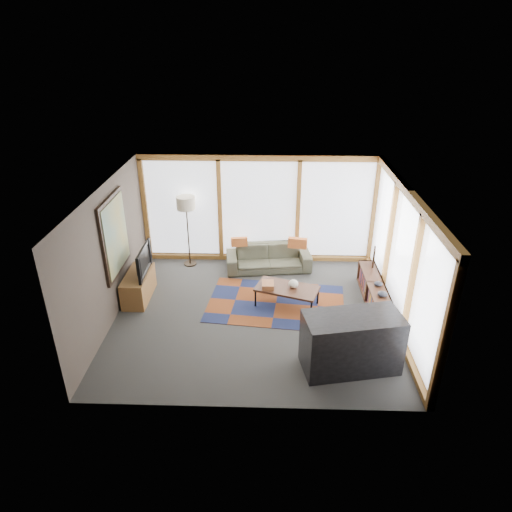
{
  "coord_description": "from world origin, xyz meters",
  "views": [
    {
      "loc": [
        0.26,
        -7.61,
        5.09
      ],
      "look_at": [
        0.0,
        0.4,
        1.1
      ],
      "focal_mm": 32.0,
      "sensor_mm": 36.0,
      "label": 1
    }
  ],
  "objects_px": {
    "floor_lamp": "(188,231)",
    "bookshelf": "(374,292)",
    "bar_counter": "(351,342)",
    "tv_console": "(139,286)",
    "coffee_table": "(287,296)",
    "television": "(140,261)",
    "sofa": "(268,258)"
  },
  "relations": [
    {
      "from": "sofa",
      "to": "television",
      "type": "relative_size",
      "value": 1.93
    },
    {
      "from": "sofa",
      "to": "tv_console",
      "type": "height_order",
      "value": "sofa"
    },
    {
      "from": "tv_console",
      "to": "television",
      "type": "bearing_deg",
      "value": 33.28
    },
    {
      "from": "coffee_table",
      "to": "tv_console",
      "type": "xyz_separation_m",
      "value": [
        -3.1,
        0.2,
        0.07
      ]
    },
    {
      "from": "coffee_table",
      "to": "bookshelf",
      "type": "bearing_deg",
      "value": 5.32
    },
    {
      "from": "sofa",
      "to": "bar_counter",
      "type": "bearing_deg",
      "value": -75.24
    },
    {
      "from": "tv_console",
      "to": "bar_counter",
      "type": "bearing_deg",
      "value": -26.84
    },
    {
      "from": "floor_lamp",
      "to": "television",
      "type": "distance_m",
      "value": 1.69
    },
    {
      "from": "bookshelf",
      "to": "bar_counter",
      "type": "height_order",
      "value": "bar_counter"
    },
    {
      "from": "sofa",
      "to": "floor_lamp",
      "type": "bearing_deg",
      "value": 167.85
    },
    {
      "from": "coffee_table",
      "to": "bar_counter",
      "type": "xyz_separation_m",
      "value": [
        1.0,
        -1.88,
        0.29
      ]
    },
    {
      "from": "bookshelf",
      "to": "tv_console",
      "type": "bearing_deg",
      "value": 179.67
    },
    {
      "from": "bookshelf",
      "to": "tv_console",
      "type": "distance_m",
      "value": 4.9
    },
    {
      "from": "floor_lamp",
      "to": "sofa",
      "type": "bearing_deg",
      "value": -5.13
    },
    {
      "from": "floor_lamp",
      "to": "coffee_table",
      "type": "xyz_separation_m",
      "value": [
        2.28,
        -1.76,
        -0.65
      ]
    },
    {
      "from": "sofa",
      "to": "floor_lamp",
      "type": "relative_size",
      "value": 1.14
    },
    {
      "from": "bookshelf",
      "to": "television",
      "type": "bearing_deg",
      "value": 179.08
    },
    {
      "from": "tv_console",
      "to": "bar_counter",
      "type": "height_order",
      "value": "bar_counter"
    },
    {
      "from": "sofa",
      "to": "bookshelf",
      "type": "xyz_separation_m",
      "value": [
        2.19,
        -1.42,
        -0.04
      ]
    },
    {
      "from": "floor_lamp",
      "to": "television",
      "type": "bearing_deg",
      "value": -116.08
    },
    {
      "from": "bookshelf",
      "to": "television",
      "type": "relative_size",
      "value": 1.92
    },
    {
      "from": "floor_lamp",
      "to": "bookshelf",
      "type": "height_order",
      "value": "floor_lamp"
    },
    {
      "from": "sofa",
      "to": "tv_console",
      "type": "relative_size",
      "value": 1.75
    },
    {
      "from": "sofa",
      "to": "tv_console",
      "type": "bearing_deg",
      "value": -159.79
    },
    {
      "from": "floor_lamp",
      "to": "bookshelf",
      "type": "xyz_separation_m",
      "value": [
        4.08,
        -1.59,
        -0.62
      ]
    },
    {
      "from": "sofa",
      "to": "coffee_table",
      "type": "relative_size",
      "value": 1.58
    },
    {
      "from": "bar_counter",
      "to": "tv_console",
      "type": "bearing_deg",
      "value": 142.12
    },
    {
      "from": "tv_console",
      "to": "floor_lamp",
      "type": "bearing_deg",
      "value": 62.42
    },
    {
      "from": "bookshelf",
      "to": "bar_counter",
      "type": "xyz_separation_m",
      "value": [
        -0.8,
        -2.04,
        0.25
      ]
    },
    {
      "from": "television",
      "to": "bar_counter",
      "type": "height_order",
      "value": "television"
    },
    {
      "from": "coffee_table",
      "to": "television",
      "type": "xyz_separation_m",
      "value": [
        -3.02,
        0.25,
        0.65
      ]
    },
    {
      "from": "floor_lamp",
      "to": "bar_counter",
      "type": "distance_m",
      "value": 4.91
    }
  ]
}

